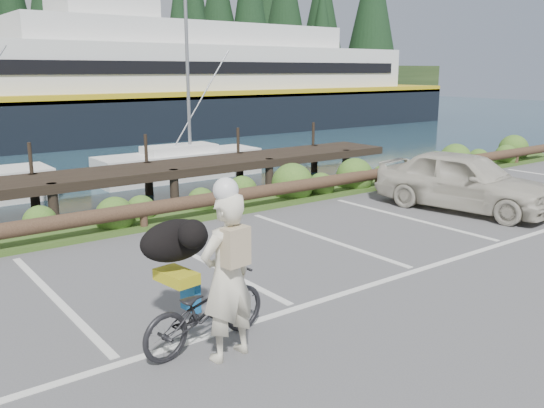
% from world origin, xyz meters
% --- Properties ---
extents(ground, '(72.00, 72.00, 0.00)m').
position_xyz_m(ground, '(0.00, 0.00, 0.00)').
color(ground, '#4E4E51').
extents(vegetation_strip, '(34.00, 1.60, 0.10)m').
position_xyz_m(vegetation_strip, '(0.00, 5.30, 0.05)').
color(vegetation_strip, '#3D5B21').
rests_on(vegetation_strip, ground).
extents(log_rail, '(32.00, 0.30, 0.60)m').
position_xyz_m(log_rail, '(0.00, 4.60, 0.00)').
color(log_rail, '#443021').
rests_on(log_rail, ground).
extents(bicycle, '(1.85, 0.86, 0.93)m').
position_xyz_m(bicycle, '(-1.58, -0.58, 0.47)').
color(bicycle, black).
rests_on(bicycle, ground).
extents(cyclist, '(0.77, 0.57, 1.96)m').
position_xyz_m(cyclist, '(-1.52, -0.99, 0.98)').
color(cyclist, beige).
rests_on(cyclist, ground).
extents(dog, '(0.57, 0.97, 0.53)m').
position_xyz_m(dog, '(-1.66, -0.02, 1.20)').
color(dog, black).
rests_on(dog, bicycle).
extents(parked_car, '(2.40, 4.39, 1.42)m').
position_xyz_m(parked_car, '(6.86, 1.75, 0.71)').
color(parked_car, beige).
rests_on(parked_car, ground).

